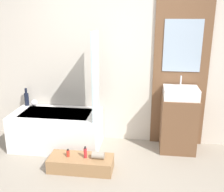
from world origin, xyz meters
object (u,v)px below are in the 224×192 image
at_px(bathtub, 57,129).
at_px(bottle_soap_secondary, 85,153).
at_px(wooden_step_bench, 81,163).
at_px(bottle_soap_primary, 68,153).
at_px(vase_tall_dark, 27,98).
at_px(sink, 181,93).
at_px(vase_round_light, 34,103).

bearing_deg(bathtub, bottle_soap_secondary, -45.99).
bearing_deg(wooden_step_bench, bottle_soap_secondary, 0.00).
distance_m(wooden_step_bench, bottle_soap_primary, 0.22).
bearing_deg(vase_tall_dark, sink, -3.50).
relative_size(sink, bottle_soap_primary, 4.72).
height_order(wooden_step_bench, vase_tall_dark, vase_tall_dark).
height_order(bathtub, bottle_soap_primary, bathtub).
bearing_deg(bottle_soap_primary, vase_round_light, 133.22).
xyz_separation_m(vase_tall_dark, bottle_soap_secondary, (1.17, -0.88, -0.42)).
relative_size(wooden_step_bench, vase_tall_dark, 2.91).
height_order(vase_round_light, bottle_soap_primary, vase_round_light).
relative_size(wooden_step_bench, sink, 1.73).
distance_m(bottle_soap_primary, bottle_soap_secondary, 0.24).
bearing_deg(sink, vase_tall_dark, 176.50).
xyz_separation_m(wooden_step_bench, bottle_soap_secondary, (0.06, 0.00, 0.16)).
bearing_deg(vase_tall_dark, bottle_soap_primary, -43.12).
distance_m(sink, vase_round_light, 2.32).
bearing_deg(vase_round_light, bottle_soap_secondary, -39.53).
bearing_deg(bathtub, vase_round_light, 151.04).
distance_m(vase_tall_dark, vase_round_light, 0.15).
xyz_separation_m(sink, bottle_soap_secondary, (-1.26, -0.73, -0.65)).
xyz_separation_m(sink, vase_tall_dark, (-2.43, 0.15, -0.23)).
relative_size(bottle_soap_primary, bottle_soap_secondary, 0.66).
relative_size(bathtub, vase_round_light, 12.39).
height_order(sink, vase_tall_dark, sink).
xyz_separation_m(bottle_soap_primary, bottle_soap_secondary, (0.23, 0.00, 0.02)).
height_order(bathtub, vase_round_light, vase_round_light).
bearing_deg(vase_round_light, wooden_step_bench, -41.31).
height_order(sink, bottle_soap_secondary, sink).
bearing_deg(wooden_step_bench, bottle_soap_primary, 180.00).
xyz_separation_m(bathtub, vase_tall_dark, (-0.58, 0.27, 0.40)).
bearing_deg(wooden_step_bench, bathtub, 130.73).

